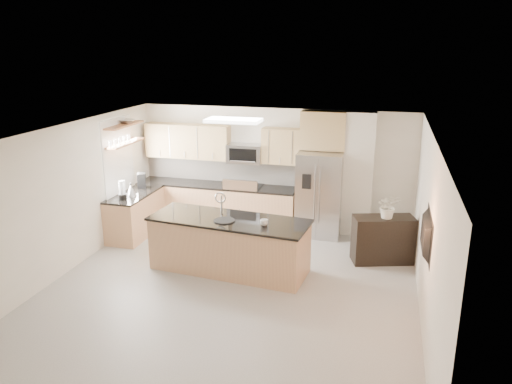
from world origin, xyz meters
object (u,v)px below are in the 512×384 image
(credenza, at_px, (383,239))
(platter, at_px, (224,220))
(television, at_px, (422,234))
(coffee_maker, at_px, (142,181))
(blender, at_px, (122,191))
(flower_vase, at_px, (389,200))
(microwave, at_px, (245,153))
(bowl, at_px, (126,121))
(island, at_px, (229,244))
(range, at_px, (244,206))
(refrigerator, at_px, (320,194))
(kettle, at_px, (131,190))
(cup, at_px, (264,222))

(credenza, bearing_deg, platter, -173.37)
(television, bearing_deg, coffee_maker, 66.31)
(blender, relative_size, coffee_maker, 1.19)
(credenza, xyz_separation_m, flower_vase, (0.05, -0.03, 0.78))
(microwave, xyz_separation_m, bowl, (-2.25, -0.96, 0.76))
(island, xyz_separation_m, credenza, (2.63, 1.06, -0.05))
(microwave, distance_m, blender, 2.70)
(range, relative_size, credenza, 1.04)
(blender, bearing_deg, television, -16.02)
(refrigerator, relative_size, coffee_maker, 5.48)
(blender, height_order, flower_vase, flower_vase)
(bowl, bearing_deg, blender, -75.57)
(platter, distance_m, coffee_maker, 2.93)
(blender, distance_m, kettle, 0.26)
(credenza, bearing_deg, range, 142.00)
(island, xyz_separation_m, cup, (0.67, -0.16, 0.53))
(refrigerator, distance_m, flower_vase, 1.82)
(flower_vase, bearing_deg, platter, -157.08)
(refrigerator, bearing_deg, television, -58.96)
(island, height_order, cup, island)
(island, relative_size, blender, 7.46)
(credenza, bearing_deg, flower_vase, -50.00)
(range, height_order, flower_vase, flower_vase)
(island, relative_size, television, 2.68)
(microwave, xyz_separation_m, kettle, (-2.02, -1.39, -0.59))
(cup, height_order, platter, cup)
(credenza, height_order, coffee_maker, coffee_maker)
(flower_vase, bearing_deg, refrigerator, 141.14)
(kettle, bearing_deg, island, -21.28)
(range, relative_size, bowl, 2.74)
(microwave, xyz_separation_m, platter, (0.32, -2.44, -0.65))
(credenza, bearing_deg, bowl, 159.47)
(platter, xyz_separation_m, television, (3.19, -0.80, 0.37))
(refrigerator, height_order, credenza, refrigerator)
(range, height_order, cup, range)
(cup, xyz_separation_m, flower_vase, (2.01, 1.18, 0.19))
(refrigerator, xyz_separation_m, platter, (-1.34, -2.27, 0.09))
(refrigerator, relative_size, kettle, 6.47)
(refrigerator, bearing_deg, credenza, -39.08)
(flower_vase, bearing_deg, island, -159.08)
(refrigerator, bearing_deg, cup, -105.07)
(flower_vase, bearing_deg, television, -76.77)
(coffee_maker, bearing_deg, range, 17.52)
(cup, distance_m, flower_vase, 2.34)
(television, bearing_deg, microwave, 47.25)
(cup, bearing_deg, range, 113.85)
(blender, relative_size, flower_vase, 0.57)
(cup, height_order, television, television)
(bowl, bearing_deg, cup, -24.71)
(coffee_maker, bearing_deg, bowl, -131.45)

